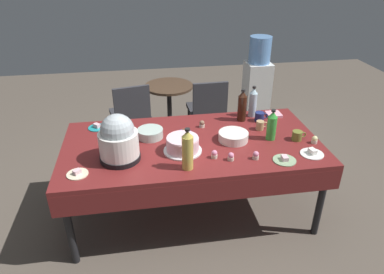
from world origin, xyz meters
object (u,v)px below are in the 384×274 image
at_px(cupcake_berry, 202,124).
at_px(cupcake_mint, 315,140).
at_px(cupcake_cocoa, 273,123).
at_px(coffee_mug_tan, 260,125).
at_px(soda_bottle_lime_soda, 272,126).
at_px(glass_salad_bowl, 150,133).
at_px(potluck_table, 192,148).
at_px(cupcake_rose, 214,154).
at_px(coffee_mug_navy, 260,117).
at_px(dessert_plate_teal, 97,127).
at_px(cupcake_lemon, 256,155).
at_px(water_cooler, 257,85).
at_px(dessert_plate_cream, 77,173).
at_px(dessert_plate_sage, 285,160).
at_px(soda_bottle_water, 253,103).
at_px(maroon_chair_left, 131,112).
at_px(ceramic_snack_bowl, 233,136).
at_px(frosted_layer_cake, 183,145).
at_px(dessert_plate_cobalt, 184,133).
at_px(soda_bottle_ginger_ale, 188,150).
at_px(cupcake_vanilla, 231,157).
at_px(slow_cooker, 118,139).
at_px(dessert_plate_white, 312,153).
at_px(coffee_mug_olive, 297,136).
at_px(maroon_chair_right, 208,107).
at_px(soda_bottle_cola, 242,106).

relative_size(cupcake_berry, cupcake_mint, 1.00).
height_order(cupcake_cocoa, coffee_mug_tan, coffee_mug_tan).
relative_size(soda_bottle_lime_soda, coffee_mug_tan, 2.52).
bearing_deg(glass_salad_bowl, potluck_table, -22.85).
xyz_separation_m(cupcake_rose, coffee_mug_navy, (0.57, 0.59, 0.01)).
distance_m(dessert_plate_teal, cupcake_lemon, 1.49).
distance_m(potluck_table, cupcake_cocoa, 0.82).
bearing_deg(potluck_table, water_cooler, 55.58).
height_order(glass_salad_bowl, soda_bottle_lime_soda, soda_bottle_lime_soda).
bearing_deg(coffee_mug_tan, dessert_plate_cream, -162.75).
distance_m(dessert_plate_cream, dessert_plate_teal, 0.76).
bearing_deg(glass_salad_bowl, dessert_plate_sage, -28.55).
height_order(glass_salad_bowl, dessert_plate_sage, glass_salad_bowl).
bearing_deg(soda_bottle_lime_soda, cupcake_mint, -20.97).
xyz_separation_m(soda_bottle_water, maroon_chair_left, (-1.21, 0.87, -0.40)).
height_order(ceramic_snack_bowl, maroon_chair_left, maroon_chair_left).
height_order(glass_salad_bowl, dessert_plate_teal, glass_salad_bowl).
distance_m(frosted_layer_cake, maroon_chair_left, 1.53).
bearing_deg(cupcake_rose, potluck_table, 115.90).
bearing_deg(glass_salad_bowl, maroon_chair_left, 99.17).
distance_m(dessert_plate_cobalt, soda_bottle_ginger_ale, 0.57).
bearing_deg(cupcake_vanilla, coffee_mug_navy, 54.92).
bearing_deg(coffee_mug_navy, cupcake_rose, -134.22).
distance_m(slow_cooker, ceramic_snack_bowl, 0.98).
bearing_deg(cupcake_cocoa, coffee_mug_tan, -161.16).
distance_m(dessert_plate_teal, coffee_mug_tan, 1.51).
distance_m(dessert_plate_teal, soda_bottle_ginger_ale, 1.09).
height_order(potluck_table, slow_cooker, slow_cooker).
relative_size(dessert_plate_white, soda_bottle_ginger_ale, 0.56).
bearing_deg(cupcake_rose, coffee_mug_navy, 45.78).
distance_m(coffee_mug_olive, maroon_chair_left, 2.03).
relative_size(soda_bottle_water, coffee_mug_tan, 2.80).
xyz_separation_m(dessert_plate_white, cupcake_cocoa, (-0.13, 0.54, 0.02)).
relative_size(glass_salad_bowl, dessert_plate_cobalt, 1.42).
bearing_deg(maroon_chair_right, cupcake_vanilla, -95.11).
distance_m(potluck_table, soda_bottle_lime_soda, 0.71).
relative_size(glass_salad_bowl, soda_bottle_cola, 0.72).
relative_size(dessert_plate_white, cupcake_berry, 2.80).
relative_size(glass_salad_bowl, coffee_mug_navy, 1.76).
relative_size(cupcake_mint, soda_bottle_water, 0.22).
distance_m(coffee_mug_olive, coffee_mug_navy, 0.46).
height_order(cupcake_berry, cupcake_cocoa, same).
relative_size(slow_cooker, coffee_mug_navy, 3.00).
height_order(glass_salad_bowl, water_cooler, water_cooler).
distance_m(cupcake_lemon, water_cooler, 2.15).
bearing_deg(cupcake_lemon, ceramic_snack_bowl, 106.66).
bearing_deg(cupcake_rose, frosted_layer_cake, 149.13).
relative_size(frosted_layer_cake, dessert_plate_cream, 1.98).
relative_size(soda_bottle_cola, coffee_mug_tan, 2.85).
bearing_deg(cupcake_berry, slow_cooker, -148.66).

